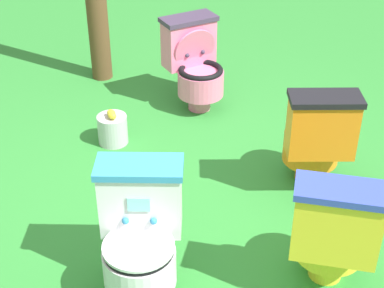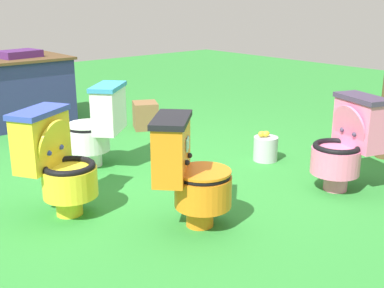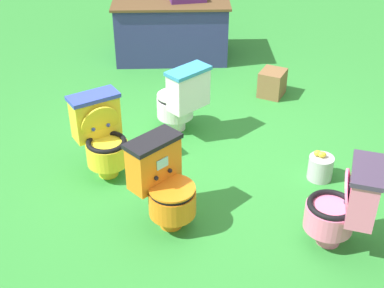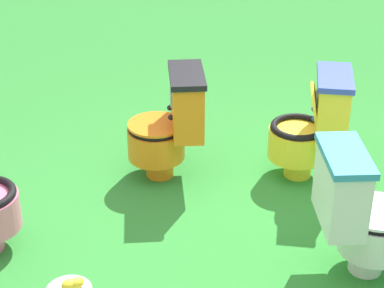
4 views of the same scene
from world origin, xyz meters
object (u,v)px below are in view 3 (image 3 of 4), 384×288
(toilet_yellow, at_px, (102,135))
(toilet_orange, at_px, (164,184))
(toilet_white, at_px, (181,99))
(vendor_table, at_px, (172,28))
(small_crate, at_px, (272,83))
(toilet_pink, at_px, (345,205))
(lemon_bucket, at_px, (320,167))

(toilet_yellow, height_order, toilet_orange, same)
(toilet_white, bearing_deg, toilet_yellow, -177.67)
(toilet_yellow, relative_size, vendor_table, 0.49)
(toilet_orange, xyz_separation_m, small_crate, (1.21, 2.16, -0.22))
(toilet_yellow, relative_size, toilet_white, 1.00)
(toilet_pink, bearing_deg, toilet_yellow, 80.31)
(toilet_white, height_order, toilet_orange, same)
(toilet_yellow, bearing_deg, lemon_bucket, 144.35)
(vendor_table, xyz_separation_m, lemon_bucket, (1.30, -2.80, -0.28))
(toilet_pink, distance_m, toilet_white, 2.07)
(toilet_pink, bearing_deg, toilet_white, 53.50)
(lemon_bucket, bearing_deg, toilet_yellow, 174.22)
(toilet_pink, bearing_deg, toilet_orange, 96.00)
(toilet_yellow, distance_m, toilet_orange, 0.91)
(toilet_pink, xyz_separation_m, toilet_white, (-1.16, 1.71, -0.00))
(toilet_pink, distance_m, small_crate, 2.49)
(toilet_orange, xyz_separation_m, lemon_bucket, (1.38, 0.53, -0.25))
(lemon_bucket, bearing_deg, small_crate, 95.72)
(toilet_yellow, height_order, toilet_white, same)
(small_crate, bearing_deg, toilet_white, -144.11)
(toilet_pink, height_order, toilet_yellow, same)
(toilet_pink, bearing_deg, lemon_bucket, 15.36)
(toilet_yellow, height_order, small_crate, toilet_yellow)
(toilet_white, distance_m, vendor_table, 1.93)
(vendor_table, relative_size, lemon_bucket, 5.32)
(vendor_table, bearing_deg, toilet_orange, -91.37)
(toilet_white, xyz_separation_m, vendor_table, (-0.08, 1.93, 0.02))
(toilet_orange, bearing_deg, small_crate, -161.89)
(toilet_orange, height_order, vendor_table, vendor_table)
(toilet_orange, bearing_deg, lemon_bucket, 158.53)
(toilet_orange, distance_m, small_crate, 2.49)
(small_crate, bearing_deg, toilet_yellow, -140.92)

